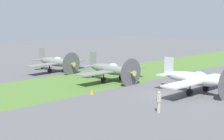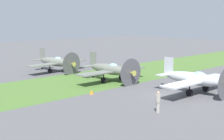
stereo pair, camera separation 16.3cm
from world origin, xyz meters
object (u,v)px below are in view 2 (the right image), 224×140
(airplane_wingman, at_px, (111,69))
(airplane_trail, at_px, (56,62))
(runway_marker_cone, at_px, (92,92))
(airplane_lead, at_px, (195,79))
(ground_crew_mechanic, at_px, (158,102))

(airplane_wingman, xyz_separation_m, airplane_trail, (0.60, -10.36, -0.05))
(airplane_trail, height_order, runway_marker_cone, airplane_trail)
(airplane_lead, relative_size, airplane_trail, 1.04)
(airplane_lead, height_order, airplane_trail, airplane_lead)
(airplane_trail, relative_size, runway_marker_cone, 21.37)
(airplane_wingman, bearing_deg, airplane_trail, -85.22)
(ground_crew_mechanic, relative_size, runway_marker_cone, 3.93)
(airplane_trail, bearing_deg, airplane_wingman, 88.60)
(airplane_lead, distance_m, runway_marker_cone, 10.40)
(runway_marker_cone, bearing_deg, ground_crew_mechanic, 87.55)
(airplane_wingman, height_order, ground_crew_mechanic, airplane_wingman)
(airplane_wingman, bearing_deg, ground_crew_mechanic, 63.58)
(runway_marker_cone, bearing_deg, airplane_wingman, -150.13)
(airplane_lead, bearing_deg, airplane_trail, -82.49)
(airplane_lead, bearing_deg, airplane_wingman, -79.47)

